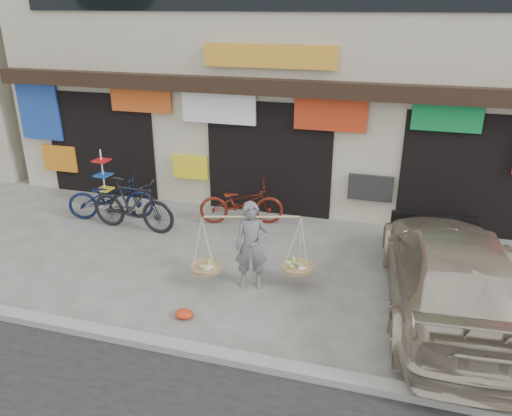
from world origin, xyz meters
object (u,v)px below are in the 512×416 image
(bike_0, at_px, (111,198))
(display_rack, at_px, (104,184))
(bike_1, at_px, (132,204))
(bike_2, at_px, (241,203))
(suv, at_px, (452,273))
(street_vendor, at_px, (252,249))

(bike_0, relative_size, display_rack, 1.34)
(bike_1, bearing_deg, bike_2, -62.14)
(suv, xyz_separation_m, display_rack, (-7.97, 2.48, -0.13))
(bike_2, bearing_deg, display_rack, 73.76)
(street_vendor, relative_size, bike_2, 1.09)
(street_vendor, bearing_deg, display_rack, 134.27)
(suv, distance_m, display_rack, 8.35)
(street_vendor, distance_m, display_rack, 5.32)
(bike_1, bearing_deg, suv, -99.52)
(bike_0, height_order, suv, suv)
(street_vendor, xyz_separation_m, display_rack, (-4.62, 2.62, -0.15))
(bike_2, distance_m, display_rack, 3.59)
(display_rack, bearing_deg, bike_2, -0.13)
(street_vendor, height_order, suv, street_vendor)
(bike_1, bearing_deg, bike_0, 64.97)
(bike_0, bearing_deg, street_vendor, -136.24)
(bike_0, bearing_deg, bike_1, -137.74)
(bike_1, height_order, suv, suv)
(bike_0, height_order, display_rack, display_rack)
(suv, bearing_deg, display_rack, -21.83)
(bike_1, bearing_deg, display_rack, 55.54)
(bike_0, xyz_separation_m, display_rack, (-0.54, 0.61, 0.08))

